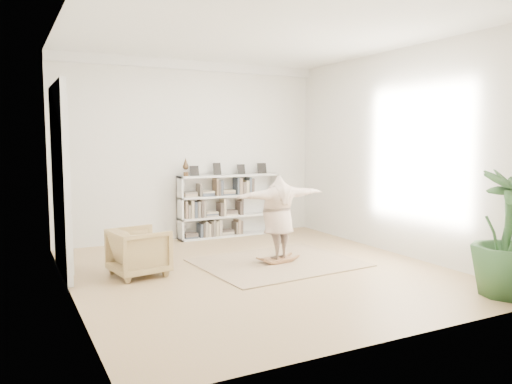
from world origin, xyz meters
TOP-DOWN VIEW (x-y plane):
  - floor at (0.00, 0.00)m, footprint 6.00×6.00m
  - room_shell at (0.00, 2.94)m, footprint 6.00×6.00m
  - doors at (-2.70, 1.30)m, footprint 0.09×1.78m
  - bookshelf at (0.74, 2.82)m, footprint 2.20×0.35m
  - armchair at (-1.71, 0.61)m, footprint 0.90×0.88m
  - rug at (0.50, 0.29)m, footprint 2.65×2.19m
  - rocker_board at (0.50, 0.29)m, footprint 0.50×0.32m
  - person at (0.50, 0.29)m, footprint 1.71×0.59m
  - houseplant at (2.30, -2.55)m, footprint 1.10×1.10m

SIDE VIEW (x-z plane):
  - floor at x=0.00m, z-range 0.00..0.00m
  - rug at x=0.50m, z-range 0.00..0.02m
  - rocker_board at x=0.50m, z-range 0.01..0.12m
  - armchair at x=-1.71m, z-range 0.00..0.72m
  - bookshelf at x=0.74m, z-range -0.18..1.46m
  - person at x=0.50m, z-range 0.12..1.49m
  - houseplant at x=2.30m, z-range 0.00..1.63m
  - doors at x=-2.70m, z-range -0.06..2.86m
  - room_shell at x=0.00m, z-range 0.51..6.51m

